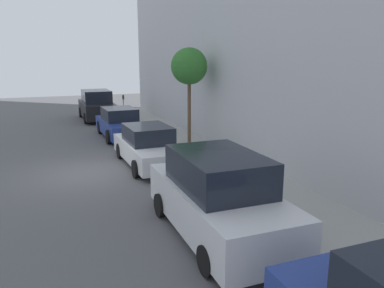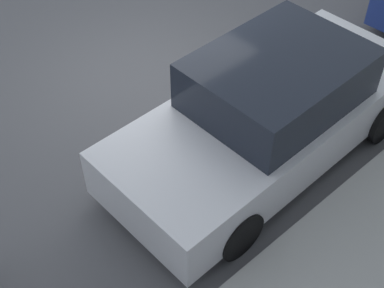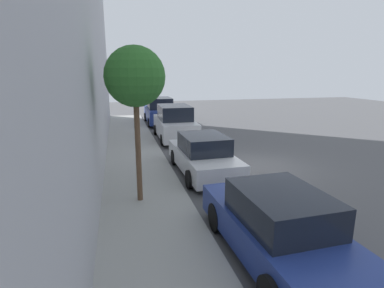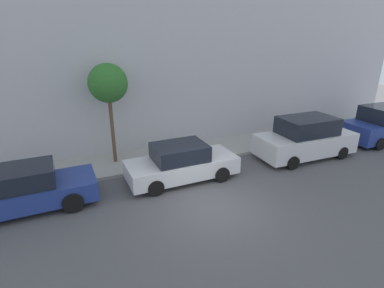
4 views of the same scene
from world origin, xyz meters
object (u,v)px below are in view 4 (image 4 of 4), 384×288
parked_sedan_fourth (25,190)px  parked_suv_second (305,139)px  parked_sedan_third (181,163)px  street_tree (108,84)px  parking_meter_near (364,115)px

parked_sedan_fourth → parked_suv_second: bearing=-90.7°
parked_sedan_third → street_tree: (2.60, 2.25, 2.97)m
parking_meter_near → parked_sedan_third: bearing=97.2°
parked_sedan_third → parked_suv_second: bearing=-91.0°
parked_suv_second → parking_meter_near: size_ratio=3.39×
parked_sedan_third → parked_sedan_fourth: same height
parking_meter_near → parked_sedan_fourth: bearing=94.9°
parked_sedan_third → parking_meter_near: 12.60m
parked_suv_second → street_tree: 9.45m
parked_sedan_fourth → street_tree: (2.56, -3.41, 2.97)m
parked_sedan_third → parked_sedan_fourth: (0.03, 5.66, -0.00)m
parked_sedan_third → street_tree: size_ratio=1.03×
parked_sedan_fourth → street_tree: size_ratio=1.03×
parked_suv_second → parked_sedan_fourth: bearing=89.3°
parking_meter_near → parked_suv_second: bearing=105.4°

